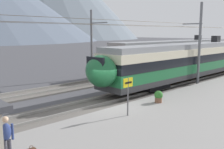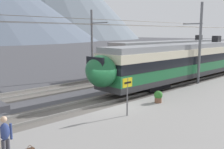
# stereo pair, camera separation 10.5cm
# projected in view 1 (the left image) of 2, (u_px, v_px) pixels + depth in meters

# --- Properties ---
(ground_plane) EXTENTS (400.00, 400.00, 0.00)m
(ground_plane) POSITION_uv_depth(u_px,v_px,m) (110.00, 109.00, 16.78)
(ground_plane) COLOR #424247
(platform_slab) EXTENTS (120.00, 7.84, 0.37)m
(platform_slab) POSITION_uv_depth(u_px,v_px,m) (170.00, 124.00, 13.50)
(platform_slab) COLOR gray
(platform_slab) RESTS_ON ground
(track_near) EXTENTS (120.00, 3.00, 0.28)m
(track_near) POSITION_uv_depth(u_px,v_px,m) (95.00, 104.00, 17.80)
(track_near) COLOR #5B5651
(track_near) RESTS_ON ground
(track_far) EXTENTS (120.00, 3.00, 0.28)m
(track_far) POSITION_uv_depth(u_px,v_px,m) (51.00, 90.00, 22.00)
(track_far) COLOR #5B5651
(track_far) RESTS_ON ground
(train_near_platform) EXTENTS (27.60, 2.88, 4.27)m
(train_near_platform) POSITION_uv_depth(u_px,v_px,m) (195.00, 59.00, 26.74)
(train_near_platform) COLOR #2D2D30
(train_near_platform) RESTS_ON track_near
(train_far_track) EXTENTS (28.26, 2.96, 4.27)m
(train_far_track) POSITION_uv_depth(u_px,v_px,m) (181.00, 52.00, 35.65)
(train_far_track) COLOR #2D2D30
(train_far_track) RESTS_ON track_far
(catenary_mast_mid) EXTENTS (41.00, 1.96, 7.61)m
(catenary_mast_mid) POSITION_uv_depth(u_px,v_px,m) (198.00, 43.00, 23.68)
(catenary_mast_mid) COLOR slate
(catenary_mast_mid) RESTS_ON ground
(catenary_mast_far_side) EXTENTS (41.00, 2.64, 7.27)m
(catenary_mast_far_side) POSITION_uv_depth(u_px,v_px,m) (93.00, 43.00, 27.36)
(catenary_mast_far_side) COLOR slate
(catenary_mast_far_side) RESTS_ON ground
(platform_sign) EXTENTS (0.70, 0.08, 2.11)m
(platform_sign) POSITION_uv_depth(u_px,v_px,m) (128.00, 88.00, 14.07)
(platform_sign) COLOR #59595B
(platform_sign) RESTS_ON platform_slab
(passenger_walking) EXTENTS (0.53, 0.22, 1.69)m
(passenger_walking) POSITION_uv_depth(u_px,v_px,m) (6.00, 137.00, 9.01)
(passenger_walking) COLOR #383842
(passenger_walking) RESTS_ON platform_slab
(potted_plant_platform_edge) EXTENTS (0.56, 0.56, 0.79)m
(potted_plant_platform_edge) POSITION_uv_depth(u_px,v_px,m) (159.00, 96.00, 16.92)
(potted_plant_platform_edge) COLOR brown
(potted_plant_platform_edge) RESTS_ON platform_slab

